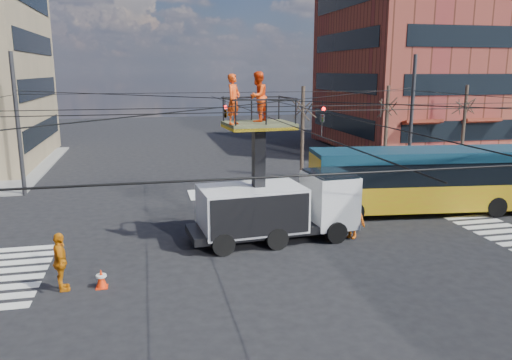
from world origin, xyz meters
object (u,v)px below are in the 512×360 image
object	(u,v)px
flagger	(352,216)
traffic_cone	(101,278)
worker_ground	(60,262)
utility_truck	(277,189)
city_bus	(422,179)

from	to	relation	value
flagger	traffic_cone	bearing A→B (deg)	-112.16
worker_ground	flagger	world-z (taller)	worker_ground
worker_ground	flagger	bearing A→B (deg)	-88.59
utility_truck	worker_ground	world-z (taller)	utility_truck
utility_truck	flagger	xyz separation A→B (m)	(3.16, -0.56, -1.23)
traffic_cone	flagger	world-z (taller)	flagger
traffic_cone	flagger	xyz separation A→B (m)	(10.00, 2.86, 0.65)
worker_ground	flagger	distance (m)	11.57
utility_truck	traffic_cone	xyz separation A→B (m)	(-6.84, -3.42, -1.88)
utility_truck	traffic_cone	distance (m)	7.87
city_bus	traffic_cone	xyz separation A→B (m)	(-14.97, -5.79, -1.40)
worker_ground	flagger	size ratio (longest dim) A/B	1.01
traffic_cone	worker_ground	xyz separation A→B (m)	(-1.22, 0.06, 0.65)
traffic_cone	worker_ground	bearing A→B (deg)	177.21
worker_ground	flagger	xyz separation A→B (m)	(11.23, 2.80, -0.01)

